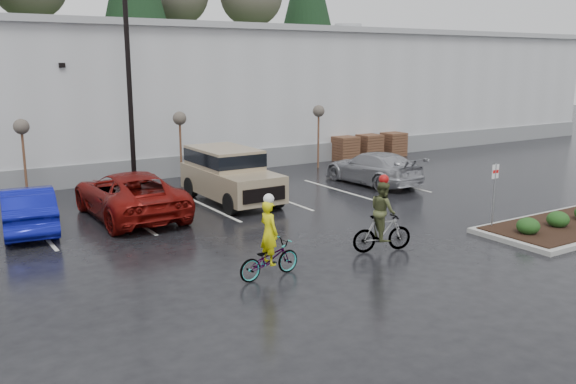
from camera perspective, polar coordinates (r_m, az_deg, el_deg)
ground at (r=17.90m, az=11.20°, el=-5.52°), size 120.00×120.00×0.00m
warehouse at (r=36.30m, az=-13.45°, el=9.10°), size 60.50×15.50×7.20m
wooded_ridge at (r=58.53m, az=-20.97°, el=9.03°), size 80.00×25.00×6.00m
lamppost at (r=25.51m, az=-14.78°, el=12.48°), size 0.50×1.00×9.22m
sapling_west at (r=25.69m, az=-23.66°, el=5.24°), size 0.60×0.60×3.20m
sapling_mid at (r=27.44m, az=-10.10°, el=6.45°), size 0.60×0.60×3.20m
sapling_east at (r=31.07m, az=2.88°, el=7.26°), size 0.60×0.60×3.20m
pallet_stack_a at (r=33.58m, az=5.35°, el=4.06°), size 1.20×1.20×1.35m
pallet_stack_b at (r=34.64m, az=7.58°, el=4.25°), size 1.20×1.20×1.35m
pallet_stack_c at (r=35.81m, az=9.80°, el=4.44°), size 1.20×1.20×1.35m
shrub_a at (r=20.10m, az=21.55°, el=-2.98°), size 0.70×0.70×0.52m
shrub_b at (r=21.30m, az=23.95°, el=-2.36°), size 0.70×0.70×0.52m
fire_lane_sign at (r=20.42m, az=18.74°, el=0.33°), size 0.30×0.05×2.20m
car_blue at (r=21.21m, az=-23.15°, el=-1.46°), size 2.06×4.59×1.46m
car_red at (r=21.95m, az=-14.63°, el=-0.22°), size 2.72×5.86×1.63m
suv_tan at (r=23.60m, az=-5.34°, el=1.51°), size 2.20×5.10×2.06m
car_far_silver at (r=27.28m, az=7.93°, el=2.24°), size 2.25×5.08×1.45m
cyclist_hivis at (r=15.39m, az=-1.79°, el=-5.58°), size 1.84×0.81×2.17m
cyclist_olive at (r=17.61m, az=8.82°, el=-2.93°), size 1.80×0.95×2.25m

